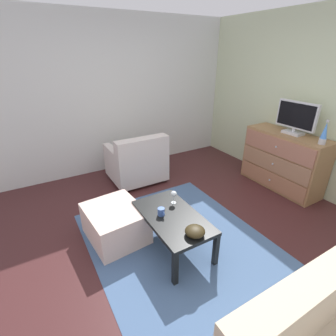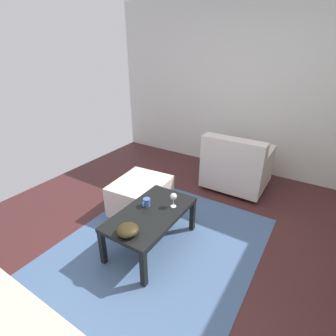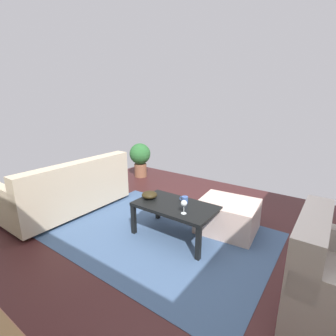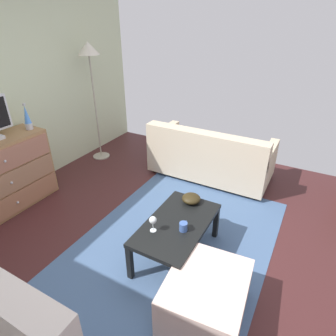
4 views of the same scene
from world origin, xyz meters
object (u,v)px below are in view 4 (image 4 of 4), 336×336
object	(u,v)px
coffee_table	(177,227)
mug	(183,226)
lava_lamp	(27,118)
ottoman	(206,297)
wine_glass	(153,221)
couch_large	(210,157)
standing_lamp	(90,61)
bowl_decorative	(191,198)

from	to	relation	value
coffee_table	mug	world-z (taller)	mug
lava_lamp	ottoman	xyz separation A→B (m)	(-0.67, -2.70, -0.85)
ottoman	mug	bearing A→B (deg)	44.97
coffee_table	lava_lamp	bearing A→B (deg)	84.68
ottoman	coffee_table	bearing A→B (deg)	46.93
coffee_table	ottoman	distance (m)	0.70
wine_glass	ottoman	world-z (taller)	wine_glass
couch_large	wine_glass	bearing A→B (deg)	-174.63
mug	wine_glass	bearing A→B (deg)	119.90
ottoman	couch_large	bearing A→B (deg)	20.82
lava_lamp	mug	size ratio (longest dim) A/B	2.89
ottoman	standing_lamp	size ratio (longest dim) A/B	0.38
wine_glass	couch_large	xyz separation A→B (m)	(1.89, 0.18, -0.22)
coffee_table	couch_large	size ratio (longest dim) A/B	0.56
lava_lamp	couch_large	distance (m)	2.50
mug	lava_lamp	bearing A→B (deg)	83.25
lava_lamp	wine_glass	size ratio (longest dim) A/B	2.10
lava_lamp	couch_large	xyz separation A→B (m)	(1.48, -1.88, -0.73)
ottoman	wine_glass	bearing A→B (deg)	67.90
mug	couch_large	size ratio (longest dim) A/B	0.07
coffee_table	ottoman	world-z (taller)	coffee_table
mug	standing_lamp	world-z (taller)	standing_lamp
ottoman	standing_lamp	world-z (taller)	standing_lamp
lava_lamp	couch_large	size ratio (longest dim) A/B	0.19
lava_lamp	coffee_table	distance (m)	2.31
coffee_table	wine_glass	world-z (taller)	wine_glass
wine_glass	mug	xyz separation A→B (m)	(0.14, -0.24, -0.07)
mug	couch_large	bearing A→B (deg)	13.46
couch_large	lava_lamp	bearing A→B (deg)	128.25
mug	ottoman	distance (m)	0.62
lava_lamp	ottoman	size ratio (longest dim) A/B	0.47
couch_large	ottoman	bearing A→B (deg)	-159.18
ottoman	standing_lamp	bearing A→B (deg)	55.09
bowl_decorative	lava_lamp	bearing A→B (deg)	94.51
wine_glass	couch_large	distance (m)	1.91
mug	ottoman	world-z (taller)	mug
bowl_decorative	ottoman	xyz separation A→B (m)	(-0.84, -0.52, -0.26)
bowl_decorative	couch_large	size ratio (longest dim) A/B	0.11
ottoman	bowl_decorative	bearing A→B (deg)	31.87
coffee_table	standing_lamp	size ratio (longest dim) A/B	0.53
bowl_decorative	standing_lamp	distance (m)	2.65
bowl_decorative	wine_glass	bearing A→B (deg)	168.66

